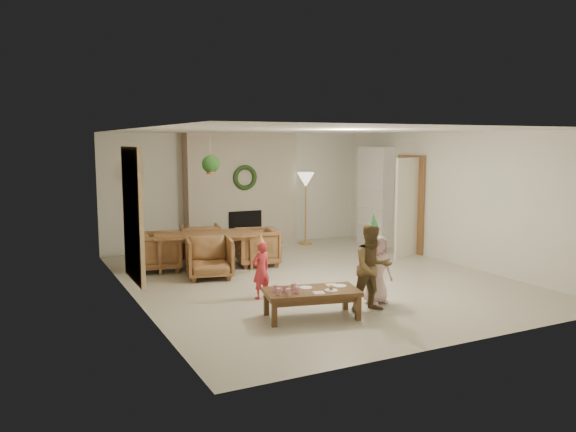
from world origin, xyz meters
TOP-DOWN VIEW (x-y plane):
  - floor at (0.00, 0.00)m, footprint 7.00×7.00m
  - ceiling at (0.00, 0.00)m, footprint 7.00×7.00m
  - wall_back at (0.00, 3.50)m, footprint 7.00×0.00m
  - wall_front at (0.00, -3.50)m, footprint 7.00×0.00m
  - wall_left at (-3.00, 0.00)m, footprint 0.00×7.00m
  - wall_right at (3.00, 0.00)m, footprint 0.00×7.00m
  - fireplace_mass at (0.00, 3.30)m, footprint 2.50×0.40m
  - fireplace_hearth at (0.00, 2.95)m, footprint 1.60×0.30m
  - fireplace_firebox at (0.00, 3.12)m, footprint 0.75×0.12m
  - fireplace_wreath at (0.00, 3.07)m, footprint 0.54×0.10m
  - floor_lamp_base at (1.44, 3.00)m, footprint 0.30×0.30m
  - floor_lamp_post at (1.44, 3.00)m, footprint 0.03×0.03m
  - floor_lamp_shade at (1.44, 3.00)m, footprint 0.39×0.39m
  - bookshelf_carcass at (2.84, 2.30)m, footprint 0.30×1.00m
  - bookshelf_shelf_a at (2.82, 2.30)m, footprint 0.30×0.92m
  - bookshelf_shelf_b at (2.82, 2.30)m, footprint 0.30×0.92m
  - bookshelf_shelf_c at (2.82, 2.30)m, footprint 0.30×0.92m
  - bookshelf_shelf_d at (2.82, 2.30)m, footprint 0.30×0.92m
  - books_row_lower at (2.80, 2.15)m, footprint 0.20×0.40m
  - books_row_mid at (2.80, 2.35)m, footprint 0.20×0.44m
  - books_row_upper at (2.80, 2.20)m, footprint 0.20×0.36m
  - door_frame at (2.96, 1.20)m, footprint 0.05×0.86m
  - door_leaf at (2.58, 0.82)m, footprint 0.77×0.32m
  - curtain_panel at (-2.96, 0.20)m, footprint 0.06×1.20m
  - dining_table at (-1.40, 1.64)m, footprint 1.98×1.36m
  - dining_chair_near at (-1.57, 0.87)m, footprint 0.89×0.91m
  - dining_chair_far at (-1.24, 2.42)m, footprint 0.89×0.91m
  - dining_chair_left at (-2.18, 1.81)m, footprint 0.91×0.89m
  - dining_chair_right at (-0.43, 1.44)m, footprint 0.91×0.89m
  - hanging_plant_cord at (-1.30, 1.50)m, footprint 0.01×0.01m
  - hanging_plant_pot at (-1.30, 1.50)m, footprint 0.16×0.16m
  - hanging_plant_foliage at (-1.30, 1.50)m, footprint 0.32×0.32m
  - coffee_table_top at (-1.08, -1.87)m, footprint 1.34×0.88m
  - coffee_table_apron at (-1.08, -1.87)m, footprint 1.23×0.76m
  - coffee_leg_fl at (-1.68, -1.99)m, footprint 0.08×0.08m
  - coffee_leg_fr at (-0.59, -2.24)m, footprint 0.08×0.08m
  - coffee_leg_bl at (-1.57, -1.50)m, footprint 0.08×0.08m
  - coffee_leg_br at (-0.48, -1.74)m, footprint 0.08×0.08m
  - cup_a at (-1.57, -1.90)m, footprint 0.08×0.08m
  - cup_b at (-1.53, -1.71)m, footprint 0.08×0.08m
  - cup_c at (-1.47, -1.97)m, footprint 0.08×0.08m
  - cup_d at (-1.43, -1.79)m, footprint 0.08×0.08m
  - cup_e at (-1.33, -1.93)m, footprint 0.08×0.08m
  - cup_f at (-1.28, -1.74)m, footprint 0.08×0.08m
  - plate_a at (-1.10, -1.74)m, footprint 0.20×0.20m
  - plate_b at (-0.87, -2.01)m, footprint 0.20×0.20m
  - plate_c at (-0.64, -1.87)m, footprint 0.20×0.20m
  - food_scoop at (-0.87, -2.01)m, footprint 0.08×0.08m
  - napkin_left at (-1.07, -2.04)m, footprint 0.17×0.17m
  - napkin_right at (-0.72, -1.77)m, footprint 0.17×0.17m
  - child_red at (-1.30, -0.71)m, footprint 0.36×0.29m
  - party_hat_red at (-1.30, -0.71)m, footprint 0.13×0.13m
  - child_plaid at (-0.19, -1.96)m, footprint 0.62×0.50m
  - party_hat_plaid at (-0.19, -1.96)m, footprint 0.19×0.19m
  - child_pink at (0.10, -1.67)m, footprint 0.52×0.36m
  - party_hat_pink at (0.10, -1.67)m, footprint 0.14×0.14m

SIDE VIEW (x-z plane):
  - floor at x=0.00m, z-range 0.00..0.00m
  - floor_lamp_base at x=1.44m, z-range 0.00..0.03m
  - fireplace_hearth at x=0.00m, z-range 0.00..0.12m
  - coffee_leg_fl at x=-1.68m, z-range 0.00..0.32m
  - coffee_leg_fr at x=-0.59m, z-range 0.00..0.32m
  - coffee_leg_bl at x=-1.57m, z-range 0.00..0.32m
  - coffee_leg_br at x=-0.48m, z-range 0.00..0.32m
  - coffee_table_apron at x=-1.08m, z-range 0.25..0.32m
  - dining_table at x=-1.40m, z-range 0.00..0.63m
  - dining_chair_near at x=-1.57m, z-range 0.00..0.70m
  - dining_chair_far at x=-1.24m, z-range 0.00..0.70m
  - dining_chair_left at x=-2.18m, z-range 0.00..0.70m
  - dining_chair_right at x=-0.43m, z-range 0.00..0.70m
  - coffee_table_top at x=-1.08m, z-range 0.32..0.38m
  - napkin_left at x=-1.07m, z-range 0.38..0.39m
  - napkin_right at x=-0.72m, z-range 0.38..0.39m
  - plate_a at x=-1.10m, z-range 0.38..0.39m
  - plate_b at x=-0.87m, z-range 0.38..0.39m
  - plate_c at x=-0.64m, z-range 0.38..0.39m
  - food_scoop at x=-0.87m, z-range 0.39..0.45m
  - cup_a at x=-1.57m, z-range 0.38..0.47m
  - cup_b at x=-1.53m, z-range 0.38..0.47m
  - cup_c at x=-1.47m, z-range 0.38..0.47m
  - cup_d at x=-1.43m, z-range 0.38..0.47m
  - cup_e at x=-1.33m, z-range 0.38..0.47m
  - cup_f at x=-1.28m, z-range 0.38..0.47m
  - child_red at x=-1.30m, z-range 0.00..0.86m
  - fireplace_firebox at x=0.00m, z-range 0.07..0.82m
  - bookshelf_shelf_a at x=2.82m, z-range 0.43..0.47m
  - child_pink at x=0.10m, z-range 0.00..1.00m
  - books_row_lower at x=2.80m, z-range 0.47..0.71m
  - child_plaid at x=-0.19m, z-range 0.00..1.21m
  - floor_lamp_post at x=1.44m, z-range 0.03..1.49m
  - bookshelf_shelf_b at x=2.82m, z-range 0.83..0.86m
  - party_hat_red at x=-1.30m, z-range 0.82..0.98m
  - books_row_mid at x=2.80m, z-range 0.87..1.11m
  - door_leaf at x=2.58m, z-range 0.00..2.00m
  - door_frame at x=2.96m, z-range 0.00..2.04m
  - party_hat_pink at x=0.10m, z-range 0.95..1.13m
  - bookshelf_carcass at x=2.84m, z-range 0.00..2.20m
  - wall_back at x=0.00m, z-range -2.25..4.75m
  - wall_front at x=0.00m, z-range -2.25..4.75m
  - wall_left at x=-3.00m, z-range -2.25..4.75m
  - wall_right at x=3.00m, z-range -2.25..4.75m
  - fireplace_mass at x=0.00m, z-range 0.00..2.50m
  - bookshelf_shelf_c at x=2.82m, z-range 1.24..1.26m
  - curtain_panel at x=-2.96m, z-range 0.25..2.25m
  - party_hat_plaid at x=-0.19m, z-range 1.16..1.36m
  - books_row_upper at x=2.80m, z-range 1.27..1.49m
  - floor_lamp_shade at x=1.44m, z-range 1.30..1.63m
  - fireplace_wreath at x=0.00m, z-range 1.28..1.82m
  - bookshelf_shelf_d at x=2.82m, z-range 1.64..1.66m
  - hanging_plant_pot at x=-1.30m, z-range 1.74..1.86m
  - hanging_plant_foliage at x=-1.30m, z-range 1.76..2.08m
  - hanging_plant_cord at x=-1.30m, z-range 1.80..2.50m
  - ceiling at x=0.00m, z-range 2.50..2.50m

